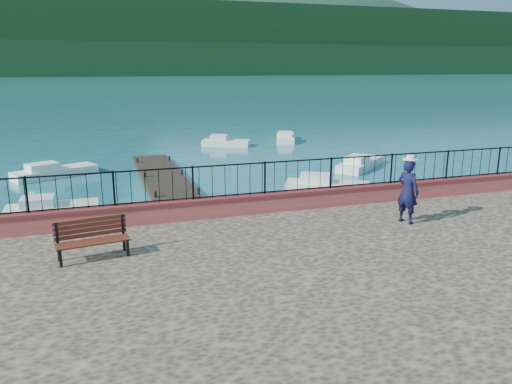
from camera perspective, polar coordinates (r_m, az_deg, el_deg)
ground at (r=12.66m, az=7.94°, el=-11.89°), size 2000.00×2000.00×0.00m
parapet at (r=15.32m, az=2.07°, el=-1.12°), size 28.00×0.46×0.58m
railing at (r=15.14m, az=2.10°, el=1.67°), size 27.00×0.05×0.95m
dock at (r=23.02m, az=-9.86°, el=0.46°), size 2.00×16.00×0.30m
far_forest at (r=310.22m, az=-17.83°, el=14.21°), size 900.00×60.00×18.00m
foothills at (r=370.55m, az=-18.14°, el=16.10°), size 900.00×120.00×44.00m
companion_hill at (r=613.02m, az=3.43°, el=13.69°), size 448.00×384.00×180.00m
park_bench at (r=12.21m, az=-18.12°, el=-5.96°), size 1.70×0.77×0.91m
person at (r=14.67m, az=16.95°, el=0.06°), size 0.66×0.78×1.82m
hat at (r=14.47m, az=17.23°, el=3.79°), size 0.44×0.44×0.12m
boat_0 at (r=20.42m, az=-22.26°, el=-1.45°), size 3.35×1.31×0.80m
boat_1 at (r=22.82m, az=8.16°, el=1.05°), size 3.89×2.94×0.80m
boat_2 at (r=28.45m, az=11.86°, el=3.51°), size 4.09×3.79×0.80m
boat_3 at (r=27.67m, az=-22.00°, el=2.47°), size 4.29×3.00×0.80m
boat_4 at (r=35.67m, az=-3.45°, el=5.91°), size 3.56×2.61×0.80m
boat_5 at (r=38.07m, az=3.37°, el=6.44°), size 2.55×3.93×0.80m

